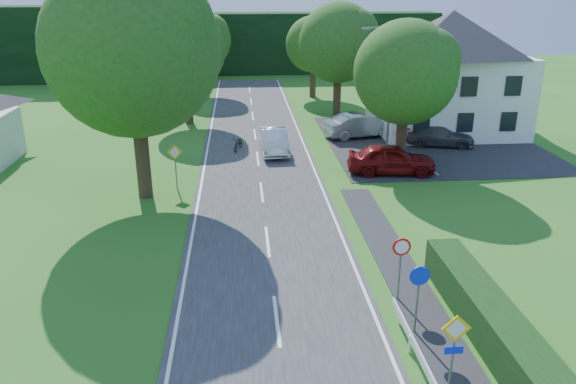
{
  "coord_description": "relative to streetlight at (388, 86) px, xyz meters",
  "views": [
    {
      "loc": [
        -0.97,
        -3.69,
        10.42
      ],
      "look_at": [
        0.92,
        18.43,
        2.09
      ],
      "focal_mm": 35.0,
      "sensor_mm": 36.0,
      "label": 1
    }
  ],
  "objects": [
    {
      "name": "road",
      "position": [
        -8.06,
        -10.0,
        -4.44
      ],
      "size": [
        7.0,
        80.0,
        0.04
      ],
      "primitive_type": "cube",
      "color": "#313234",
      "rests_on": "ground"
    },
    {
      "name": "parking_pad",
      "position": [
        3.94,
        3.0,
        -4.44
      ],
      "size": [
        14.0,
        16.0,
        0.04
      ],
      "primitive_type": "cube",
      "color": "#242426",
      "rests_on": "ground"
    },
    {
      "name": "line_edge_left",
      "position": [
        -11.31,
        -10.0,
        -4.42
      ],
      "size": [
        0.12,
        80.0,
        0.01
      ],
      "primitive_type": "cube",
      "color": "white",
      "rests_on": "road"
    },
    {
      "name": "line_edge_right",
      "position": [
        -4.81,
        -10.0,
        -4.42
      ],
      "size": [
        0.12,
        80.0,
        0.01
      ],
      "primitive_type": "cube",
      "color": "white",
      "rests_on": "road"
    },
    {
      "name": "line_centre",
      "position": [
        -8.06,
        -10.0,
        -4.42
      ],
      "size": [
        0.12,
        80.0,
        0.01
      ],
      "primitive_type": null,
      "color": "white",
      "rests_on": "road"
    },
    {
      "name": "tree_main",
      "position": [
        -14.06,
        -6.0,
        1.36
      ],
      "size": [
        9.4,
        9.4,
        11.64
      ],
      "primitive_type": null,
      "color": "#254E17",
      "rests_on": "ground"
    },
    {
      "name": "tree_left_far",
      "position": [
        -13.06,
        10.0,
        -0.17
      ],
      "size": [
        7.0,
        7.0,
        8.58
      ],
      "primitive_type": null,
      "color": "#254E17",
      "rests_on": "ground"
    },
    {
      "name": "tree_right_far",
      "position": [
        -1.06,
        12.0,
        0.08
      ],
      "size": [
        7.4,
        7.4,
        9.09
      ],
      "primitive_type": null,
      "color": "#254E17",
      "rests_on": "ground"
    },
    {
      "name": "tree_left_back",
      "position": [
        -12.56,
        22.0,
        -0.43
      ],
      "size": [
        6.6,
        6.6,
        8.07
      ],
      "primitive_type": null,
      "color": "#254E17",
      "rests_on": "ground"
    },
    {
      "name": "tree_right_back",
      "position": [
        -2.06,
        20.0,
        -0.68
      ],
      "size": [
        6.2,
        6.2,
        7.56
      ],
      "primitive_type": null,
      "color": "#254E17",
      "rests_on": "ground"
    },
    {
      "name": "tree_right_mid",
      "position": [
        0.44,
        -2.0,
        -0.17
      ],
      "size": [
        7.0,
        7.0,
        8.58
      ],
      "primitive_type": null,
      "color": "#254E17",
      "rests_on": "ground"
    },
    {
      "name": "treeline_right",
      "position": [
        -0.06,
        36.0,
        -0.96
      ],
      "size": [
        30.0,
        5.0,
        7.0
      ],
      "primitive_type": "cube",
      "color": "black",
      "rests_on": "ground"
    },
    {
      "name": "house_white",
      "position": [
        5.94,
        6.0,
        -0.06
      ],
      "size": [
        10.6,
        8.4,
        8.6
      ],
      "color": "white",
      "rests_on": "ground"
    },
    {
      "name": "streetlight",
      "position": [
        0.0,
        0.0,
        0.0
      ],
      "size": [
        2.03,
        0.18,
        8.0
      ],
      "color": "slate",
      "rests_on": "ground"
    },
    {
      "name": "sign_priority_right",
      "position": [
        -3.76,
        -22.02,
        -2.67
      ],
      "size": [
        0.78,
        0.09,
        2.59
      ],
      "color": "slate",
      "rests_on": "ground"
    },
    {
      "name": "sign_roundabout",
      "position": [
        -3.76,
        -19.02,
        -2.79
      ],
      "size": [
        0.64,
        0.08,
        2.37
      ],
      "color": "slate",
      "rests_on": "ground"
    },
    {
      "name": "sign_speed_limit",
      "position": [
        -3.76,
        -17.03,
        -2.7
      ],
      "size": [
        0.64,
        0.11,
        2.37
      ],
      "color": "slate",
      "rests_on": "ground"
    },
    {
      "name": "sign_priority_left",
      "position": [
        -12.56,
        -5.02,
        -2.75
      ],
      "size": [
        0.78,
        0.09,
        2.44
      ],
      "color": "slate",
      "rests_on": "ground"
    },
    {
      "name": "moving_car",
      "position": [
        -6.97,
        1.32,
        -3.65
      ],
      "size": [
        1.84,
        4.76,
        1.55
      ],
      "primitive_type": "imported",
      "rotation": [
        0.0,
        0.0,
        0.04
      ],
      "color": "silver",
      "rests_on": "road"
    },
    {
      "name": "motorcycle",
      "position": [
        -9.26,
        2.05,
        -3.97
      ],
      "size": [
        1.03,
        1.81,
        0.9
      ],
      "primitive_type": "imported",
      "rotation": [
        0.0,
        0.0,
        -0.27
      ],
      "color": "black",
      "rests_on": "road"
    },
    {
      "name": "parked_car_red",
      "position": [
        -0.49,
        -3.5,
        -3.57
      ],
      "size": [
        5.2,
        2.59,
        1.7
      ],
      "primitive_type": "imported",
      "rotation": [
        0.0,
        0.0,
        1.45
      ],
      "color": "#6A0B0C",
      "rests_on": "parking_pad"
    },
    {
      "name": "parked_car_silver_a",
      "position": [
        -0.58,
        4.68,
        -3.58
      ],
      "size": [
        5.37,
        2.89,
        1.68
      ],
      "primitive_type": "imported",
      "rotation": [
        0.0,
        0.0,
        1.8
      ],
      "color": "#A2A3A6",
      "rests_on": "parking_pad"
    },
    {
      "name": "parked_car_grey",
      "position": [
        4.26,
        2.0,
        -3.76
      ],
      "size": [
        4.91,
        2.89,
        1.33
      ],
      "primitive_type": "imported",
      "rotation": [
        0.0,
        0.0,
        1.33
      ],
      "color": "#4A4A4F",
      "rests_on": "parking_pad"
    },
    {
      "name": "parked_car_silver_b",
      "position": [
        5.55,
        4.0,
        -3.78
      ],
      "size": [
        5.08,
        3.37,
        1.3
      ],
      "primitive_type": "imported",
      "rotation": [
        0.0,
        0.0,
        1.86
      ],
      "color": "silver",
      "rests_on": "parking_pad"
    },
    {
      "name": "parasol",
      "position": [
        1.0,
        -0.5,
        -3.56
      ],
      "size": [
        2.5,
        2.52,
        1.74
      ],
      "primitive_type": "imported",
      "rotation": [
        0.0,
        0.0,
        0.4
      ],
      "color": "red",
      "rests_on": "parking_pad"
    }
  ]
}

